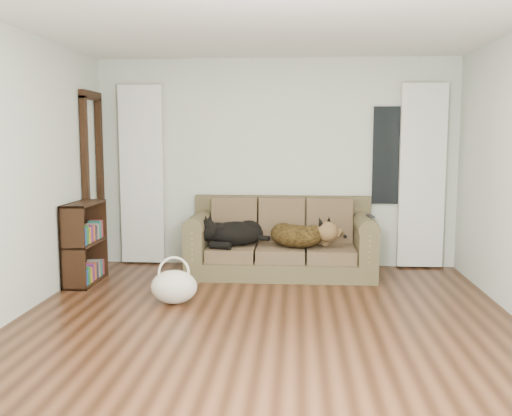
# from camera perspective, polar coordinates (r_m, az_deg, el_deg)

# --- Properties ---
(floor) EXTENTS (5.00, 5.00, 0.00)m
(floor) POSITION_cam_1_polar(r_m,az_deg,el_deg) (4.97, 0.79, -11.97)
(floor) COLOR black
(floor) RESTS_ON ground
(ceiling) EXTENTS (5.00, 5.00, 0.00)m
(ceiling) POSITION_cam_1_polar(r_m,az_deg,el_deg) (4.80, 0.85, 18.82)
(ceiling) COLOR white
(ceiling) RESTS_ON ground
(wall_back) EXTENTS (4.50, 0.04, 2.60)m
(wall_back) POSITION_cam_1_polar(r_m,az_deg,el_deg) (7.21, 1.99, 4.50)
(wall_back) COLOR #B9BFB6
(wall_back) RESTS_ON ground
(wall_left) EXTENTS (0.04, 5.00, 2.60)m
(wall_left) POSITION_cam_1_polar(r_m,az_deg,el_deg) (5.34, -24.09, 3.00)
(wall_left) COLOR #B9BFB6
(wall_left) RESTS_ON ground
(curtain_left) EXTENTS (0.55, 0.08, 2.25)m
(curtain_left) POSITION_cam_1_polar(r_m,az_deg,el_deg) (7.40, -11.34, 3.27)
(curtain_left) COLOR silver
(curtain_left) RESTS_ON ground
(curtain_right) EXTENTS (0.55, 0.08, 2.25)m
(curtain_right) POSITION_cam_1_polar(r_m,az_deg,el_deg) (7.29, 16.27, 3.07)
(curtain_right) COLOR silver
(curtain_right) RESTS_ON ground
(window_pane) EXTENTS (0.50, 0.03, 1.20)m
(window_pane) POSITION_cam_1_polar(r_m,az_deg,el_deg) (7.26, 13.54, 5.12)
(window_pane) COLOR black
(window_pane) RESTS_ON wall_back
(door_casing) EXTENTS (0.07, 0.60, 2.10)m
(door_casing) POSITION_cam_1_polar(r_m,az_deg,el_deg) (7.21, -15.94, 2.24)
(door_casing) COLOR black
(door_casing) RESTS_ON ground
(sofa) EXTENTS (2.18, 0.94, 0.89)m
(sofa) POSITION_cam_1_polar(r_m,az_deg,el_deg) (6.77, 2.52, -2.90)
(sofa) COLOR #443826
(sofa) RESTS_ON floor
(dog_black_lab) EXTENTS (0.76, 0.59, 0.29)m
(dog_black_lab) POSITION_cam_1_polar(r_m,az_deg,el_deg) (6.77, -2.44, -2.65)
(dog_black_lab) COLOR black
(dog_black_lab) RESTS_ON sofa
(dog_shepherd) EXTENTS (0.81, 0.75, 0.29)m
(dog_shepherd) POSITION_cam_1_polar(r_m,az_deg,el_deg) (6.66, 4.37, -2.73)
(dog_shepherd) COLOR black
(dog_shepherd) RESTS_ON sofa
(tv_remote) EXTENTS (0.09, 0.19, 0.02)m
(tv_remote) POSITION_cam_1_polar(r_m,az_deg,el_deg) (6.62, 11.38, -0.81)
(tv_remote) COLOR black
(tv_remote) RESTS_ON sofa
(tote_bag) EXTENTS (0.47, 0.37, 0.33)m
(tote_bag) POSITION_cam_1_polar(r_m,az_deg,el_deg) (5.70, -8.19, -7.87)
(tote_bag) COLOR beige
(tote_bag) RESTS_ON floor
(bookshelf) EXTENTS (0.28, 0.73, 0.91)m
(bookshelf) POSITION_cam_1_polar(r_m,az_deg,el_deg) (6.64, -16.77, -2.96)
(bookshelf) COLOR black
(bookshelf) RESTS_ON floor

